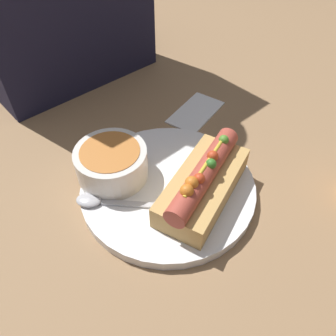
% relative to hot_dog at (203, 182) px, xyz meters
% --- Properties ---
extents(ground_plane, '(4.00, 4.00, 0.00)m').
position_rel_hot_dog_xyz_m(ground_plane, '(-0.02, 0.05, -0.04)').
color(ground_plane, '#93704C').
extents(dinner_plate, '(0.24, 0.24, 0.02)m').
position_rel_hot_dog_xyz_m(dinner_plate, '(-0.02, 0.05, -0.03)').
color(dinner_plate, white).
rests_on(dinner_plate, ground_plane).
extents(hot_dog, '(0.17, 0.12, 0.06)m').
position_rel_hot_dog_xyz_m(hot_dog, '(0.00, 0.00, 0.00)').
color(hot_dog, tan).
rests_on(hot_dog, dinner_plate).
extents(soup_bowl, '(0.10, 0.10, 0.05)m').
position_rel_hot_dog_xyz_m(soup_bowl, '(-0.07, 0.11, 0.00)').
color(soup_bowl, silver).
rests_on(soup_bowl, dinner_plate).
extents(spoon, '(0.11, 0.12, 0.01)m').
position_rel_hot_dog_xyz_m(spoon, '(-0.10, 0.07, -0.02)').
color(spoon, '#B7B7BC').
rests_on(spoon, dinner_plate).
extents(napkin, '(0.12, 0.08, 0.01)m').
position_rel_hot_dog_xyz_m(napkin, '(0.14, 0.15, -0.04)').
color(napkin, white).
rests_on(napkin, ground_plane).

